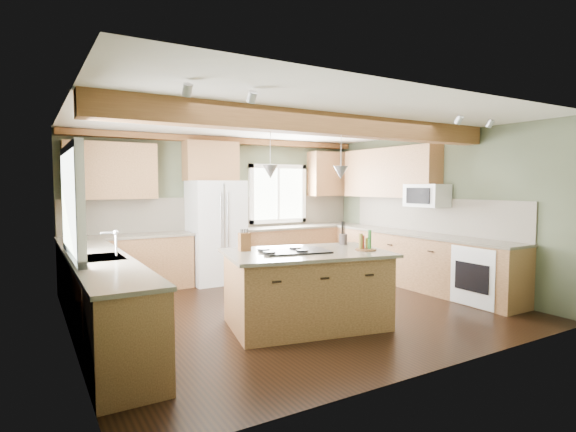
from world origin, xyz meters
TOP-DOWN VIEW (x-y plane):
  - floor at (0.00, 0.00)m, footprint 5.60×5.60m
  - ceiling at (0.00, 0.00)m, footprint 5.60×5.60m
  - wall_back at (0.00, 2.50)m, footprint 5.60×0.00m
  - wall_left at (-2.80, 0.00)m, footprint 0.00×5.00m
  - wall_right at (2.80, 0.00)m, footprint 0.00×5.00m
  - ceiling_beam at (0.00, -0.75)m, footprint 5.55×0.26m
  - soffit_trim at (0.00, 2.40)m, footprint 5.55×0.20m
  - backsplash_back at (0.00, 2.48)m, footprint 5.58×0.03m
  - backsplash_right at (2.78, 0.05)m, footprint 0.03×3.70m
  - base_cab_back_left at (-1.79, 2.20)m, footprint 2.02×0.60m
  - counter_back_left at (-1.79, 2.20)m, footprint 2.06×0.64m
  - base_cab_back_right at (1.49, 2.20)m, footprint 2.62×0.60m
  - counter_back_right at (1.49, 2.20)m, footprint 2.66×0.64m
  - base_cab_left at (-2.50, 0.05)m, footprint 0.60×3.70m
  - counter_left at (-2.50, 0.05)m, footprint 0.64×3.74m
  - base_cab_right at (2.50, 0.05)m, footprint 0.60×3.70m
  - counter_right at (2.50, 0.05)m, footprint 0.64×3.74m
  - upper_cab_back_left at (-1.99, 2.33)m, footprint 1.40×0.35m
  - upper_cab_over_fridge at (-0.30, 2.33)m, footprint 0.96×0.35m
  - upper_cab_right at (2.62, 0.90)m, footprint 0.35×2.20m
  - upper_cab_back_corner at (2.30, 2.33)m, footprint 0.90×0.35m
  - window_left at (-2.78, 0.05)m, footprint 0.04×1.60m
  - window_back at (1.15, 2.48)m, footprint 1.10×0.04m
  - sink at (-2.50, 0.05)m, footprint 0.50×0.65m
  - faucet at (-2.32, 0.05)m, footprint 0.02×0.02m
  - dishwasher at (-2.49, -1.25)m, footprint 0.60×0.60m
  - oven at (2.49, -1.25)m, footprint 0.60×0.72m
  - microwave at (2.58, -0.05)m, footprint 0.40×0.70m
  - pendant_left at (-0.71, -0.66)m, footprint 0.18×0.18m
  - pendant_right at (0.18, -0.84)m, footprint 0.18×0.18m
  - refrigerator at (-0.30, 2.12)m, footprint 0.90×0.74m
  - island at (-0.26, -0.75)m, footprint 2.01×1.46m
  - island_top at (-0.26, -0.75)m, footprint 2.15×1.60m
  - cooktop at (-0.41, -0.72)m, footprint 0.88×0.67m
  - knife_block at (-0.90, -0.34)m, footprint 0.14×0.11m
  - utensil_crock at (0.50, -0.49)m, footprint 0.13×0.13m
  - bottle_tray at (0.42, -1.04)m, footprint 0.34×0.34m

SIDE VIEW (x-z plane):
  - floor at x=0.00m, z-range 0.00..0.00m
  - dishwasher at x=-2.49m, z-range 0.01..0.85m
  - oven at x=2.49m, z-range 0.01..0.85m
  - base_cab_back_left at x=-1.79m, z-range 0.00..0.88m
  - base_cab_back_right at x=1.49m, z-range 0.00..0.88m
  - base_cab_left at x=-2.50m, z-range 0.00..0.88m
  - base_cab_right at x=2.50m, z-range 0.00..0.88m
  - island at x=-0.26m, z-range 0.00..0.88m
  - counter_back_left at x=-1.79m, z-range 0.88..0.92m
  - counter_back_right at x=1.49m, z-range 0.88..0.92m
  - counter_left at x=-2.50m, z-range 0.88..0.92m
  - counter_right at x=2.50m, z-range 0.88..0.92m
  - refrigerator at x=-0.30m, z-range 0.00..1.80m
  - island_top at x=-0.26m, z-range 0.88..0.92m
  - sink at x=-2.50m, z-range 0.89..0.92m
  - cooktop at x=-0.41m, z-range 0.92..0.94m
  - utensil_crock at x=0.50m, z-range 0.92..1.06m
  - knife_block at x=-0.90m, z-range 0.92..1.14m
  - bottle_tray at x=0.42m, z-range 0.92..1.16m
  - faucet at x=-2.32m, z-range 0.91..1.19m
  - backsplash_back at x=0.00m, z-range 0.92..1.50m
  - backsplash_right at x=2.78m, z-range 0.92..1.50m
  - wall_back at x=0.00m, z-range -1.50..4.10m
  - wall_left at x=-2.80m, z-range -1.20..3.80m
  - wall_right at x=2.80m, z-range -1.20..3.80m
  - window_back at x=1.15m, z-range 1.05..2.05m
  - window_left at x=-2.78m, z-range 1.02..2.08m
  - microwave at x=2.58m, z-range 1.36..1.74m
  - pendant_left at x=-0.71m, z-range 1.80..1.96m
  - pendant_right at x=0.18m, z-range 1.80..1.96m
  - upper_cab_back_left at x=-1.99m, z-range 1.50..2.40m
  - upper_cab_right at x=2.62m, z-range 1.50..2.40m
  - upper_cab_back_corner at x=2.30m, z-range 1.50..2.40m
  - upper_cab_over_fridge at x=-0.30m, z-range 1.80..2.50m
  - ceiling_beam at x=0.00m, z-range 2.34..2.60m
  - soffit_trim at x=0.00m, z-range 2.49..2.59m
  - ceiling at x=0.00m, z-range 2.60..2.60m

